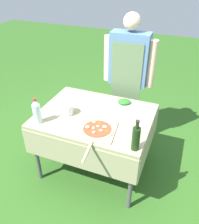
{
  "coord_description": "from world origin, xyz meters",
  "views": [
    {
      "loc": [
        0.76,
        -1.79,
        2.01
      ],
      "look_at": [
        0.05,
        0.0,
        0.76
      ],
      "focal_mm": 38.0,
      "sensor_mm": 36.0,
      "label": 1
    }
  ],
  "objects_px": {
    "prep_table": "(95,121)",
    "mixing_tub": "(67,109)",
    "pizza_on_peel": "(97,131)",
    "oil_bottle": "(136,138)",
    "person_cook": "(128,72)",
    "herb_container": "(124,102)",
    "water_bottle": "(37,111)"
  },
  "relations": [
    {
      "from": "person_cook",
      "to": "pizza_on_peel",
      "type": "xyz_separation_m",
      "value": [
        -0.01,
        -0.92,
        -0.19
      ]
    },
    {
      "from": "prep_table",
      "to": "oil_bottle",
      "type": "distance_m",
      "value": 0.63
    },
    {
      "from": "prep_table",
      "to": "pizza_on_peel",
      "type": "height_order",
      "value": "pizza_on_peel"
    },
    {
      "from": "prep_table",
      "to": "oil_bottle",
      "type": "relative_size",
      "value": 4.06
    },
    {
      "from": "oil_bottle",
      "to": "mixing_tub",
      "type": "height_order",
      "value": "oil_bottle"
    },
    {
      "from": "person_cook",
      "to": "oil_bottle",
      "type": "height_order",
      "value": "person_cook"
    },
    {
      "from": "oil_bottle",
      "to": "herb_container",
      "type": "xyz_separation_m",
      "value": [
        -0.28,
        0.64,
        -0.09
      ]
    },
    {
      "from": "prep_table",
      "to": "herb_container",
      "type": "xyz_separation_m",
      "value": [
        0.21,
        0.3,
        0.1
      ]
    },
    {
      "from": "pizza_on_peel",
      "to": "herb_container",
      "type": "xyz_separation_m",
      "value": [
        0.08,
        0.56,
        0.01
      ]
    },
    {
      "from": "water_bottle",
      "to": "oil_bottle",
      "type": "bearing_deg",
      "value": -1.49
    },
    {
      "from": "prep_table",
      "to": "mixing_tub",
      "type": "xyz_separation_m",
      "value": [
        -0.26,
        -0.09,
        0.13
      ]
    },
    {
      "from": "person_cook",
      "to": "mixing_tub",
      "type": "bearing_deg",
      "value": 61.17
    },
    {
      "from": "pizza_on_peel",
      "to": "oil_bottle",
      "type": "height_order",
      "value": "oil_bottle"
    },
    {
      "from": "prep_table",
      "to": "person_cook",
      "type": "relative_size",
      "value": 0.72
    },
    {
      "from": "pizza_on_peel",
      "to": "mixing_tub",
      "type": "height_order",
      "value": "mixing_tub"
    },
    {
      "from": "oil_bottle",
      "to": "person_cook",
      "type": "bearing_deg",
      "value": 109.38
    },
    {
      "from": "herb_container",
      "to": "mixing_tub",
      "type": "relative_size",
      "value": 1.58
    },
    {
      "from": "pizza_on_peel",
      "to": "mixing_tub",
      "type": "bearing_deg",
      "value": 150.45
    },
    {
      "from": "prep_table",
      "to": "water_bottle",
      "type": "bearing_deg",
      "value": -144.13
    },
    {
      "from": "oil_bottle",
      "to": "water_bottle",
      "type": "bearing_deg",
      "value": 178.51
    },
    {
      "from": "pizza_on_peel",
      "to": "oil_bottle",
      "type": "distance_m",
      "value": 0.39
    },
    {
      "from": "person_cook",
      "to": "mixing_tub",
      "type": "relative_size",
      "value": 11.94
    },
    {
      "from": "prep_table",
      "to": "mixing_tub",
      "type": "height_order",
      "value": "mixing_tub"
    },
    {
      "from": "person_cook",
      "to": "water_bottle",
      "type": "relative_size",
      "value": 6.17
    },
    {
      "from": "pizza_on_peel",
      "to": "herb_container",
      "type": "relative_size",
      "value": 2.82
    },
    {
      "from": "oil_bottle",
      "to": "mixing_tub",
      "type": "bearing_deg",
      "value": 161.53
    },
    {
      "from": "water_bottle",
      "to": "herb_container",
      "type": "xyz_separation_m",
      "value": [
        0.65,
        0.62,
        -0.1
      ]
    },
    {
      "from": "herb_container",
      "to": "pizza_on_peel",
      "type": "bearing_deg",
      "value": -98.68
    },
    {
      "from": "person_cook",
      "to": "mixing_tub",
      "type": "xyz_separation_m",
      "value": [
        -0.4,
        -0.76,
        -0.15
      ]
    },
    {
      "from": "mixing_tub",
      "to": "water_bottle",
      "type": "bearing_deg",
      "value": -128.14
    },
    {
      "from": "prep_table",
      "to": "oil_bottle",
      "type": "height_order",
      "value": "oil_bottle"
    },
    {
      "from": "person_cook",
      "to": "oil_bottle",
      "type": "relative_size",
      "value": 5.66
    }
  ]
}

